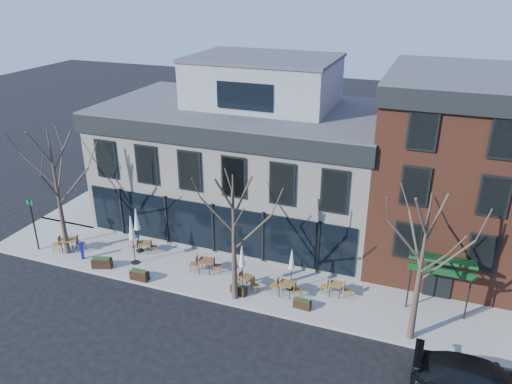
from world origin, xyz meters
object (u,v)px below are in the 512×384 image
(call_box, at_px, (82,249))
(cafe_set_0, at_px, (69,244))
(umbrella_0, at_px, (137,222))
(parked_sedan, at_px, (481,382))

(call_box, xyz_separation_m, cafe_set_0, (-1.34, 0.45, -0.10))
(cafe_set_0, xyz_separation_m, umbrella_0, (4.06, 1.54, 1.51))
(cafe_set_0, distance_m, umbrella_0, 4.60)
(umbrella_0, bearing_deg, call_box, -143.64)
(cafe_set_0, bearing_deg, umbrella_0, 20.83)
(parked_sedan, relative_size, umbrella_0, 1.86)
(cafe_set_0, height_order, umbrella_0, umbrella_0)
(call_box, relative_size, umbrella_0, 0.42)
(parked_sedan, bearing_deg, cafe_set_0, 82.63)
(parked_sedan, xyz_separation_m, umbrella_0, (-19.37, 5.07, 1.42))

